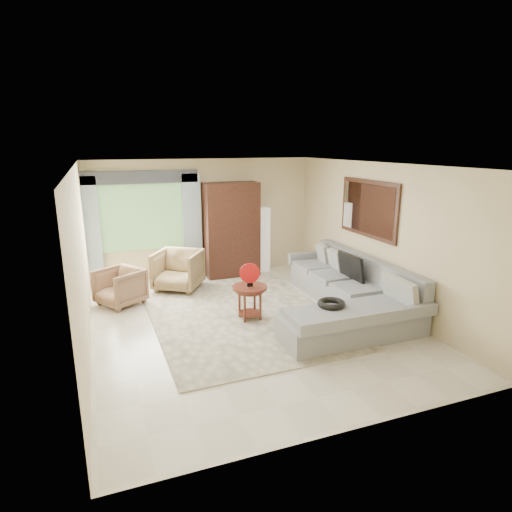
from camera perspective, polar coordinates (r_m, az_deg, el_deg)
name	(u,v)px	position (r m, az deg, el deg)	size (l,w,h in m)	color
ground	(249,323)	(7.27, -0.89, -8.88)	(6.00, 6.00, 0.00)	silver
area_rug	(241,315)	(7.53, -1.97, -7.92)	(3.00, 4.00, 0.02)	beige
sectional_sofa	(348,297)	(7.76, 12.11, -5.40)	(2.30, 3.46, 0.90)	gray
tv_screen	(351,267)	(8.04, 12.56, -1.43)	(0.06, 0.74, 0.48)	black
garden_hose	(331,303)	(6.68, 10.01, -6.25)	(0.43, 0.43, 0.09)	black
coffee_table	(250,302)	(7.28, -0.83, -6.16)	(0.59, 0.59, 0.59)	#481813
red_disc	(250,273)	(7.12, -0.85, -2.30)	(0.34, 0.34, 0.03)	red
armchair_left	(120,287)	(8.33, -17.70, -3.96)	(0.73, 0.75, 0.69)	#8B6C4C
armchair_right	(178,270)	(8.88, -10.36, -1.87)	(0.87, 0.90, 0.82)	#937A50
potted_plant	(115,282)	(9.00, -18.28, -3.30)	(0.43, 0.38, 0.48)	#999999
armoire	(231,230)	(9.60, -3.31, 3.53)	(1.20, 0.55, 2.10)	black
floor_lamp	(264,239)	(9.97, 1.01, 2.22)	(0.24, 0.24, 1.50)	silver
window	(142,217)	(9.41, -14.96, 5.00)	(1.80, 0.04, 1.40)	#669E59
curtain_left	(90,233)	(9.32, -21.22, 2.84)	(0.40, 0.08, 2.30)	#9EB7CC
curtain_right	(192,226)	(9.52, -8.50, 3.91)	(0.40, 0.08, 2.30)	#9EB7CC
valance	(140,177)	(9.24, -15.26, 10.13)	(2.40, 0.12, 0.26)	#1E232D
wall_mirror	(368,209)	(8.20, 14.72, 6.12)	(0.05, 1.70, 1.05)	black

